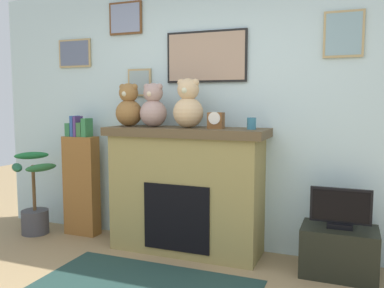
% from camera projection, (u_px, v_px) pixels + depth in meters
% --- Properties ---
extents(back_wall, '(5.20, 0.15, 2.60)m').
position_uv_depth(back_wall, '(221.00, 115.00, 4.00)').
color(back_wall, silver).
rests_on(back_wall, ground_plane).
extents(fireplace, '(1.54, 0.54, 1.19)m').
position_uv_depth(fireplace, '(186.00, 189.00, 3.89)').
color(fireplace, olive).
rests_on(fireplace, ground_plane).
extents(bookshelf, '(0.37, 0.16, 1.29)m').
position_uv_depth(bookshelf, '(81.00, 181.00, 4.38)').
color(bookshelf, brown).
rests_on(bookshelf, ground_plane).
extents(potted_plant, '(0.52, 0.53, 0.88)m').
position_uv_depth(potted_plant, '(34.00, 205.00, 4.42)').
color(potted_plant, '#3F3F44').
rests_on(potted_plant, ground_plane).
extents(tv_stand, '(0.60, 0.40, 0.41)m').
position_uv_depth(tv_stand, '(339.00, 251.00, 3.37)').
color(tv_stand, black).
rests_on(tv_stand, ground_plane).
extents(television, '(0.48, 0.14, 0.33)m').
position_uv_depth(television, '(340.00, 209.00, 3.33)').
color(television, black).
rests_on(television, tv_stand).
extents(candle_jar, '(0.08, 0.08, 0.10)m').
position_uv_depth(candle_jar, '(252.00, 124.00, 3.57)').
color(candle_jar, teal).
rests_on(candle_jar, fireplace).
extents(mantel_clock, '(0.14, 0.10, 0.15)m').
position_uv_depth(mantel_clock, '(216.00, 120.00, 3.69)').
color(mantel_clock, brown).
rests_on(mantel_clock, fireplace).
extents(teddy_bear_cream, '(0.26, 0.26, 0.42)m').
position_uv_depth(teddy_bear_cream, '(129.00, 107.00, 4.01)').
color(teddy_bear_cream, olive).
rests_on(teddy_bear_cream, fireplace).
extents(teddy_bear_grey, '(0.26, 0.26, 0.42)m').
position_uv_depth(teddy_bear_grey, '(153.00, 107.00, 3.91)').
color(teddy_bear_grey, tan).
rests_on(teddy_bear_grey, fireplace).
extents(teddy_bear_brown, '(0.28, 0.28, 0.46)m').
position_uv_depth(teddy_bear_brown, '(188.00, 106.00, 3.78)').
color(teddy_bear_brown, '#D2B082').
rests_on(teddy_bear_brown, fireplace).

